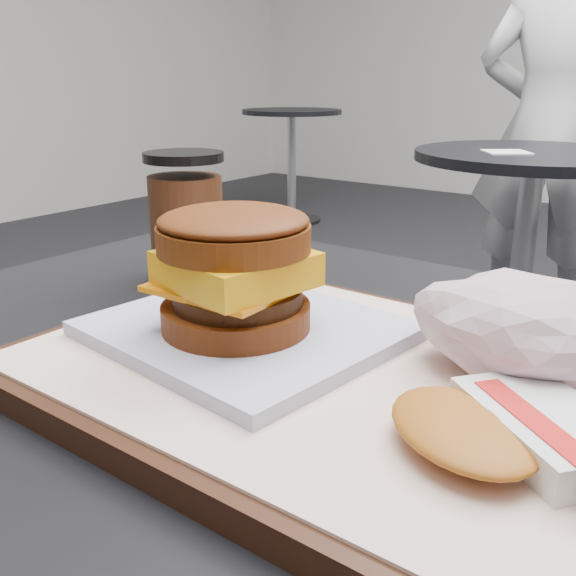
{
  "coord_description": "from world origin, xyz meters",
  "views": [
    {
      "loc": [
        0.22,
        -0.32,
        0.96
      ],
      "look_at": [
        -0.01,
        -0.02,
        0.83
      ],
      "focal_mm": 40.0,
      "sensor_mm": 36.0,
      "label": 1
    }
  ],
  "objects_px": {
    "serving_tray": "(322,376)",
    "hash_brown": "(508,428)",
    "coffee_cup": "(187,222)",
    "crumpled_wrapper": "(525,327)",
    "patron": "(550,128)",
    "neighbor_table": "(527,218)",
    "breakfast_sandwich": "(238,285)"
  },
  "relations": [
    {
      "from": "hash_brown",
      "to": "patron",
      "type": "bearing_deg",
      "value": 105.24
    },
    {
      "from": "breakfast_sandwich",
      "to": "crumpled_wrapper",
      "type": "xyz_separation_m",
      "value": [
        0.17,
        0.07,
        -0.01
      ]
    },
    {
      "from": "crumpled_wrapper",
      "to": "patron",
      "type": "height_order",
      "value": "patron"
    },
    {
      "from": "neighbor_table",
      "to": "serving_tray",
      "type": "bearing_deg",
      "value": -77.55
    },
    {
      "from": "serving_tray",
      "to": "crumpled_wrapper",
      "type": "relative_size",
      "value": 2.85
    },
    {
      "from": "neighbor_table",
      "to": "hash_brown",
      "type": "bearing_deg",
      "value": -73.72
    },
    {
      "from": "breakfast_sandwich",
      "to": "patron",
      "type": "bearing_deg",
      "value": 100.8
    },
    {
      "from": "hash_brown",
      "to": "crumpled_wrapper",
      "type": "relative_size",
      "value": 1.01
    },
    {
      "from": "serving_tray",
      "to": "patron",
      "type": "relative_size",
      "value": 0.24
    },
    {
      "from": "hash_brown",
      "to": "coffee_cup",
      "type": "bearing_deg",
      "value": 158.23
    },
    {
      "from": "breakfast_sandwich",
      "to": "crumpled_wrapper",
      "type": "relative_size",
      "value": 1.55
    },
    {
      "from": "coffee_cup",
      "to": "patron",
      "type": "relative_size",
      "value": 0.08
    },
    {
      "from": "serving_tray",
      "to": "hash_brown",
      "type": "relative_size",
      "value": 2.81
    },
    {
      "from": "serving_tray",
      "to": "hash_brown",
      "type": "distance_m",
      "value": 0.13
    },
    {
      "from": "crumpled_wrapper",
      "to": "hash_brown",
      "type": "bearing_deg",
      "value": -75.89
    },
    {
      "from": "serving_tray",
      "to": "neighbor_table",
      "type": "relative_size",
      "value": 0.51
    },
    {
      "from": "serving_tray",
      "to": "coffee_cup",
      "type": "xyz_separation_m",
      "value": [
        -0.24,
        0.12,
        0.05
      ]
    },
    {
      "from": "serving_tray",
      "to": "coffee_cup",
      "type": "bearing_deg",
      "value": 153.56
    },
    {
      "from": "breakfast_sandwich",
      "to": "neighbor_table",
      "type": "distance_m",
      "value": 1.72
    },
    {
      "from": "hash_brown",
      "to": "crumpled_wrapper",
      "type": "bearing_deg",
      "value": 104.11
    },
    {
      "from": "neighbor_table",
      "to": "patron",
      "type": "bearing_deg",
      "value": 102.25
    },
    {
      "from": "coffee_cup",
      "to": "neighbor_table",
      "type": "relative_size",
      "value": 0.17
    },
    {
      "from": "crumpled_wrapper",
      "to": "serving_tray",
      "type": "bearing_deg",
      "value": -149.82
    },
    {
      "from": "breakfast_sandwich",
      "to": "patron",
      "type": "height_order",
      "value": "patron"
    },
    {
      "from": "hash_brown",
      "to": "neighbor_table",
      "type": "height_order",
      "value": "hash_brown"
    },
    {
      "from": "neighbor_table",
      "to": "patron",
      "type": "xyz_separation_m",
      "value": [
        -0.13,
        0.6,
        0.23
      ]
    },
    {
      "from": "crumpled_wrapper",
      "to": "coffee_cup",
      "type": "bearing_deg",
      "value": 170.36
    },
    {
      "from": "crumpled_wrapper",
      "to": "neighbor_table",
      "type": "relative_size",
      "value": 0.18
    },
    {
      "from": "hash_brown",
      "to": "crumpled_wrapper",
      "type": "distance_m",
      "value": 0.09
    },
    {
      "from": "breakfast_sandwich",
      "to": "patron",
      "type": "relative_size",
      "value": 0.13
    },
    {
      "from": "crumpled_wrapper",
      "to": "neighbor_table",
      "type": "distance_m",
      "value": 1.7
    },
    {
      "from": "neighbor_table",
      "to": "patron",
      "type": "height_order",
      "value": "patron"
    }
  ]
}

